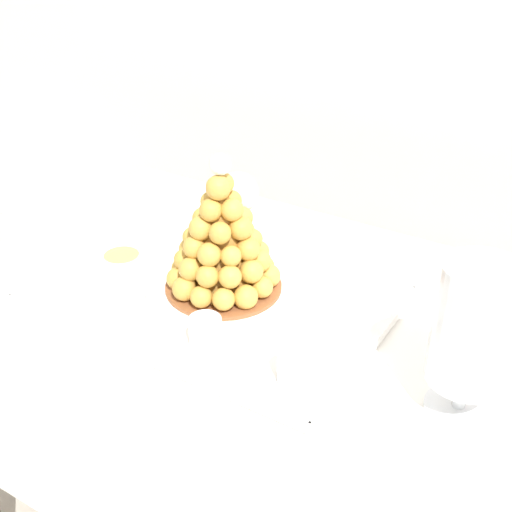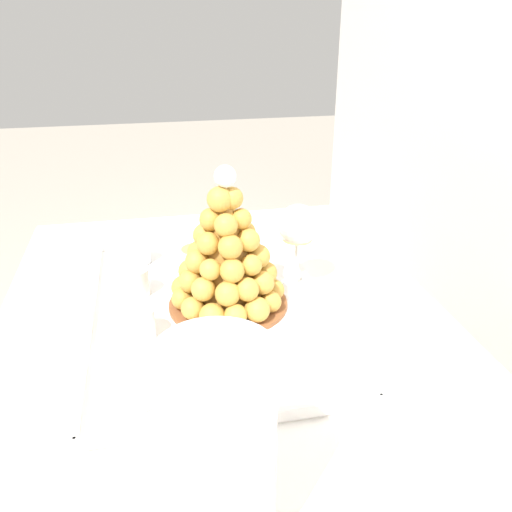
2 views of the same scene
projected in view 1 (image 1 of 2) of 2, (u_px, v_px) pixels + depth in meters
The scene contains 10 objects.
buffet_table at pixel (352, 379), 1.20m from camera, with size 1.63×0.84×0.75m.
serving_tray at pixel (214, 299), 1.26m from camera, with size 0.64×0.43×0.02m.
croquembouche at pixel (222, 241), 1.24m from camera, with size 0.23×0.23×0.27m.
dessert_cup_left at pixel (72, 282), 1.26m from camera, with size 0.06×0.06×0.05m.
dessert_cup_mid_left at pixel (131, 307), 1.19m from camera, with size 0.06×0.06×0.06m.
dessert_cup_centre at pixel (205, 333), 1.12m from camera, with size 0.06×0.06×0.05m.
dessert_cup_mid_right at pixel (293, 366), 1.04m from camera, with size 0.05×0.05×0.06m.
creme_brulee_ramekin at pixel (122, 259), 1.36m from camera, with size 0.08×0.08×0.02m.
macaron_goblet at pixel (473, 329), 0.94m from camera, with size 0.12×0.12×0.25m.
wine_glass at pixel (239, 195), 1.37m from camera, with size 0.08×0.08×0.18m.
Camera 1 is at (0.34, -0.88, 1.45)m, focal length 46.88 mm.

